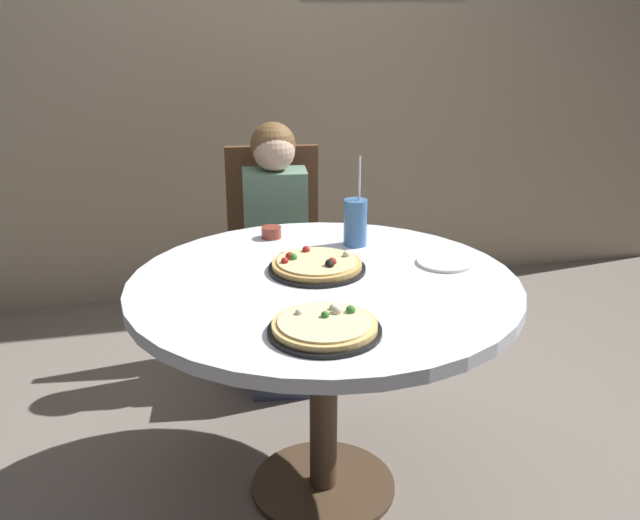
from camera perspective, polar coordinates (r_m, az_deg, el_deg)
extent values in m
plane|color=slate|center=(2.56, 0.26, -17.41)|extent=(8.00, 8.00, 0.00)
cube|color=tan|center=(3.84, -6.31, 18.44)|extent=(5.20, 0.12, 2.90)
cylinder|color=silver|center=(2.19, 0.29, -2.16)|extent=(1.19, 1.19, 0.04)
cylinder|color=#4C3826|center=(2.36, 0.28, -10.38)|extent=(0.09, 0.09, 0.69)
cylinder|color=#4C3826|center=(2.56, 0.26, -17.23)|extent=(0.48, 0.48, 0.02)
cube|color=brown|center=(3.12, -3.48, -1.12)|extent=(0.44, 0.44, 0.04)
cube|color=brown|center=(3.21, -3.75, 4.38)|extent=(0.40, 0.09, 0.52)
cylinder|color=brown|center=(3.05, -6.43, -6.34)|extent=(0.04, 0.04, 0.41)
cylinder|color=brown|center=(3.07, -0.03, -6.06)|extent=(0.04, 0.04, 0.41)
cylinder|color=brown|center=(3.36, -6.45, -3.75)|extent=(0.04, 0.04, 0.41)
cylinder|color=brown|center=(3.37, -0.66, -3.51)|extent=(0.04, 0.04, 0.41)
cube|color=#3F4766|center=(3.06, -3.20, -5.79)|extent=(0.28, 0.35, 0.45)
cube|color=slate|center=(3.02, -3.51, 2.98)|extent=(0.28, 0.19, 0.44)
sphere|color=beige|center=(2.95, -3.64, 8.56)|extent=(0.17, 0.17, 0.17)
sphere|color=brown|center=(2.96, -3.67, 9.02)|extent=(0.18, 0.18, 0.18)
cylinder|color=black|center=(1.86, 0.36, -5.58)|extent=(0.29, 0.29, 0.01)
cylinder|color=#D8B266|center=(1.86, 0.36, -5.19)|extent=(0.27, 0.27, 0.02)
cylinder|color=beige|center=(1.85, 0.36, -4.88)|extent=(0.24, 0.24, 0.01)
sphere|color=#387F33|center=(1.90, 2.34, -3.96)|extent=(0.03, 0.03, 0.03)
sphere|color=beige|center=(1.91, 1.06, -3.76)|extent=(0.02, 0.02, 0.02)
sphere|color=beige|center=(1.89, 1.32, -4.01)|extent=(0.03, 0.03, 0.03)
sphere|color=#387F33|center=(1.87, 0.40, -4.34)|extent=(0.02, 0.02, 0.02)
sphere|color=beige|center=(1.89, -1.67, -4.14)|extent=(0.02, 0.02, 0.02)
cylinder|color=black|center=(2.27, -0.19, -0.68)|extent=(0.31, 0.31, 0.01)
cylinder|color=tan|center=(2.26, -0.19, -0.35)|extent=(0.28, 0.28, 0.02)
cylinder|color=beige|center=(2.26, -0.19, -0.08)|extent=(0.25, 0.25, 0.01)
sphere|color=#B2231E|center=(2.24, -2.79, -0.09)|extent=(0.02, 0.02, 0.02)
sphere|color=black|center=(2.21, 0.76, -0.30)|extent=(0.03, 0.03, 0.03)
sphere|color=#B2231E|center=(2.23, 0.97, -0.14)|extent=(0.03, 0.03, 0.03)
sphere|color=#B2231E|center=(2.34, -1.09, 0.81)|extent=(0.03, 0.03, 0.03)
sphere|color=#387F33|center=(2.27, -2.13, 0.22)|extent=(0.03, 0.03, 0.03)
sphere|color=beige|center=(2.29, 2.09, 0.42)|extent=(0.02, 0.02, 0.02)
sphere|color=#B2231E|center=(2.27, -2.37, 0.27)|extent=(0.03, 0.03, 0.03)
sphere|color=black|center=(2.20, 0.79, -0.42)|extent=(0.02, 0.02, 0.02)
cylinder|color=#3F72B2|center=(2.48, 2.79, 2.96)|extent=(0.08, 0.08, 0.16)
cylinder|color=white|center=(2.45, 3.11, 5.61)|extent=(0.02, 0.05, 0.22)
cylinder|color=brown|center=(2.57, -3.83, 2.18)|extent=(0.07, 0.07, 0.04)
cylinder|color=white|center=(2.36, 9.78, -0.17)|extent=(0.18, 0.18, 0.01)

